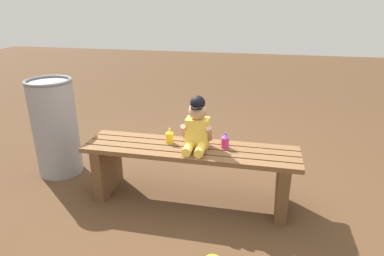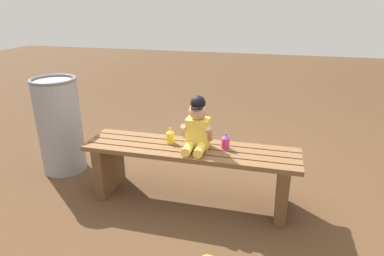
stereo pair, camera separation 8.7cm
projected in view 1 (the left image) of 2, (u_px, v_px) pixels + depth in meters
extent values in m
plane|color=#4C331E|center=(190.00, 199.00, 2.69)|extent=(16.00, 16.00, 0.00)
cube|color=brown|center=(185.00, 158.00, 2.39)|extent=(1.64, 0.09, 0.04)
cube|color=brown|center=(189.00, 152.00, 2.49)|extent=(1.64, 0.09, 0.04)
cube|color=brown|center=(191.00, 147.00, 2.58)|extent=(1.64, 0.09, 0.04)
cube|color=brown|center=(194.00, 142.00, 2.67)|extent=(1.64, 0.09, 0.04)
cube|color=brown|center=(108.00, 167.00, 2.75)|extent=(0.08, 0.39, 0.42)
cube|color=brown|center=(282.00, 186.00, 2.48)|extent=(0.08, 0.39, 0.42)
cube|color=#F2C64C|center=(197.00, 133.00, 2.50)|extent=(0.17, 0.12, 0.23)
sphere|color=tan|center=(198.00, 111.00, 2.43)|extent=(0.14, 0.14, 0.14)
cylinder|color=black|center=(197.00, 108.00, 2.39)|extent=(0.09, 0.09, 0.01)
sphere|color=black|center=(198.00, 103.00, 2.41)|extent=(0.11, 0.11, 0.11)
cylinder|color=#FED050|center=(188.00, 149.00, 2.43)|extent=(0.07, 0.16, 0.07)
cylinder|color=#FED050|center=(200.00, 150.00, 2.41)|extent=(0.07, 0.16, 0.07)
cylinder|color=tan|center=(184.00, 132.00, 2.48)|extent=(0.04, 0.12, 0.14)
cylinder|color=tan|center=(209.00, 133.00, 2.45)|extent=(0.04, 0.12, 0.14)
cylinder|color=yellow|center=(170.00, 138.00, 2.59)|extent=(0.06, 0.06, 0.08)
cone|color=yellow|center=(169.00, 132.00, 2.57)|extent=(0.06, 0.06, 0.03)
cylinder|color=yellow|center=(169.00, 129.00, 2.56)|extent=(0.01, 0.01, 0.02)
cylinder|color=#E5337F|center=(225.00, 143.00, 2.50)|extent=(0.06, 0.06, 0.08)
cone|color=#8C4CCC|center=(225.00, 136.00, 2.48)|extent=(0.06, 0.06, 0.03)
cylinder|color=#8C4CCC|center=(226.00, 134.00, 2.48)|extent=(0.01, 0.01, 0.02)
cylinder|color=gray|center=(55.00, 129.00, 2.98)|extent=(0.39, 0.39, 0.85)
torus|color=slate|center=(48.00, 81.00, 2.82)|extent=(0.40, 0.40, 0.03)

